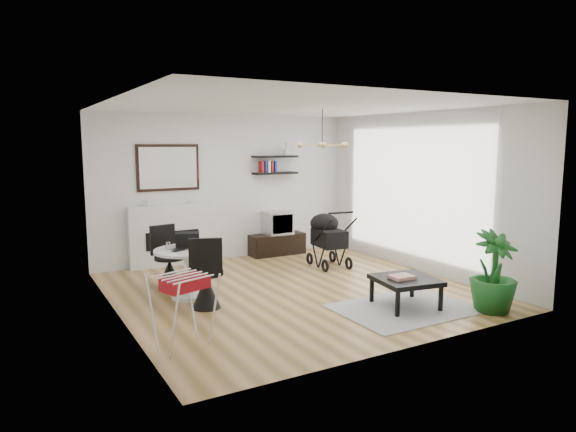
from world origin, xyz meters
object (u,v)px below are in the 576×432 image
fireplace (171,228)px  drying_rack (183,310)px  crt_tv (277,223)px  tv_console (277,244)px  potted_plant (494,272)px  dining_table (189,266)px  stroller (328,241)px  coffee_table (406,281)px

fireplace → drying_rack: size_ratio=2.65×
crt_tv → tv_console: bearing=151.0°
potted_plant → dining_table: bearing=142.0°
drying_rack → stroller: bearing=16.7°
crt_tv → fireplace: bearing=176.4°
dining_table → stroller: size_ratio=0.92×
tv_console → coffee_table: 3.73m
tv_console → coffee_table: size_ratio=1.27×
crt_tv → potted_plant: size_ratio=0.49×
drying_rack → coffee_table: 3.03m
crt_tv → drying_rack: size_ratio=0.64×
tv_console → potted_plant: bearing=-79.7°
crt_tv → drying_rack: (-3.08, -3.63, -0.21)m
drying_rack → stroller: (3.42, 2.38, 0.02)m
fireplace → dining_table: 2.06m
fireplace → potted_plant: size_ratio=2.03×
dining_table → potted_plant: bearing=-38.0°
fireplace → tv_console: fireplace is taller
crt_tv → stroller: bearing=-74.8°
fireplace → drying_rack: 3.90m
drying_rack → stroller: size_ratio=0.78×
drying_rack → crt_tv: bearing=31.6°
coffee_table → stroller: bearing=80.8°
stroller → potted_plant: size_ratio=0.99×
dining_table → coffee_table: size_ratio=1.10×
drying_rack → tv_console: bearing=31.7°
fireplace → coffee_table: 4.36m
crt_tv → dining_table: (-2.44, -1.88, -0.18)m
tv_console → dining_table: 3.09m
coffee_table → potted_plant: size_ratio=0.82×
tv_console → potted_plant: 4.50m
crt_tv → stroller: stroller is taller
drying_rack → coffee_table: (3.02, -0.09, -0.07)m
tv_console → dining_table: size_ratio=1.15×
crt_tv → dining_table: crt_tv is taller
crt_tv → potted_plant: 4.49m
crt_tv → stroller: size_ratio=0.49×
coffee_table → drying_rack: bearing=178.3°
fireplace → dining_table: size_ratio=2.25×
tv_console → stroller: (0.35, -1.26, 0.24)m
coffee_table → potted_plant: potted_plant is taller
potted_plant → crt_tv: bearing=100.3°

